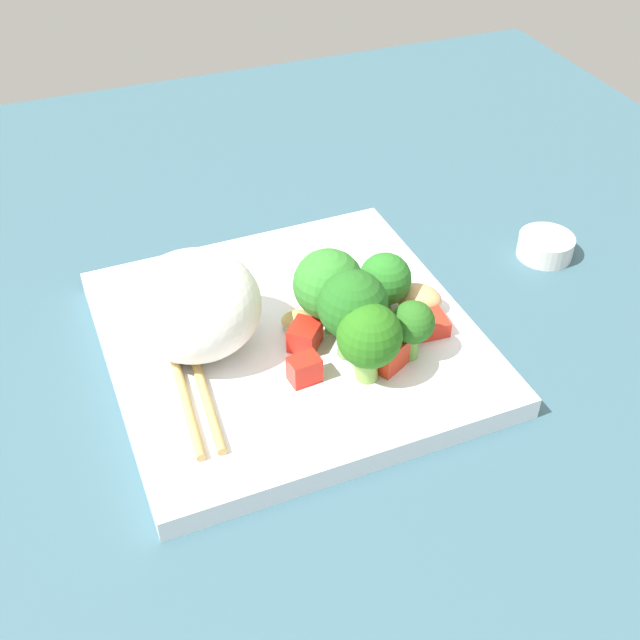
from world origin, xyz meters
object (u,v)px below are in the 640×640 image
at_px(broccoli_floret_2, 329,285).
at_px(chopstick_pair, 182,351).
at_px(rice_mound, 195,305).
at_px(carrot_slice_1, 352,292).
at_px(sauce_cup, 545,246).
at_px(square_plate, 290,340).

height_order(broccoli_floret_2, chopstick_pair, broccoli_floret_2).
relative_size(rice_mound, carrot_slice_1, 3.36).
bearing_deg(sauce_cup, square_plate, -171.79).
height_order(square_plate, rice_mound, rice_mound).
relative_size(square_plate, carrot_slice_1, 9.48).
xyz_separation_m(square_plate, broccoli_floret_2, (0.03, -0.01, 0.05)).
xyz_separation_m(rice_mound, chopstick_pair, (-0.02, -0.01, -0.04)).
bearing_deg(carrot_slice_1, rice_mound, -173.56).
distance_m(carrot_slice_1, sauce_cup, 0.20).
bearing_deg(sauce_cup, chopstick_pair, -174.27).
xyz_separation_m(square_plate, rice_mound, (-0.07, 0.01, 0.05)).
bearing_deg(sauce_cup, carrot_slice_1, -176.23).
height_order(square_plate, chopstick_pair, chopstick_pair).
bearing_deg(broccoli_floret_2, sauce_cup, 11.17).
xyz_separation_m(broccoli_floret_2, sauce_cup, (0.23, 0.05, -0.05)).
xyz_separation_m(chopstick_pair, sauce_cup, (0.34, 0.03, -0.01)).
relative_size(square_plate, rice_mound, 2.82).
bearing_deg(broccoli_floret_2, rice_mound, 169.86).
bearing_deg(broccoli_floret_2, square_plate, 164.66).
bearing_deg(rice_mound, square_plate, -7.88).
bearing_deg(broccoli_floret_2, carrot_slice_1, 43.75).
bearing_deg(chopstick_pair, rice_mound, 116.15).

